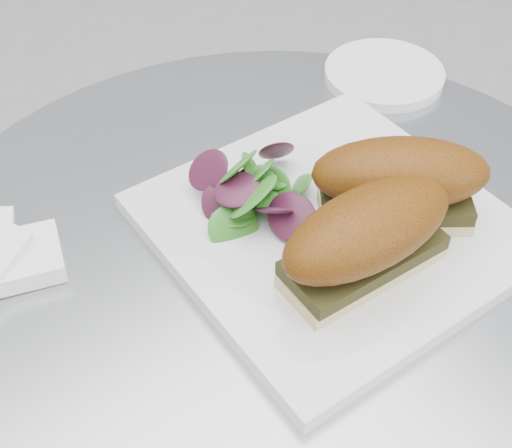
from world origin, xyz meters
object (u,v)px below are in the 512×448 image
(sandwich_right, at_px, (399,181))
(saucer, at_px, (384,74))
(plate, at_px, (332,227))
(sandwich_left, at_px, (367,236))

(sandwich_right, xyz_separation_m, saucer, (0.17, 0.17, -0.05))
(plate, xyz_separation_m, sandwich_right, (0.05, -0.03, 0.05))
(sandwich_right, relative_size, saucer, 1.18)
(plate, xyz_separation_m, sandwich_left, (-0.02, -0.06, 0.05))
(sandwich_right, distance_m, saucer, 0.25)
(plate, bearing_deg, sandwich_right, -32.76)
(plate, distance_m, sandwich_left, 0.08)
(plate, height_order, sandwich_right, sandwich_right)
(sandwich_left, bearing_deg, sandwich_right, 27.96)
(sandwich_right, height_order, saucer, sandwich_right)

